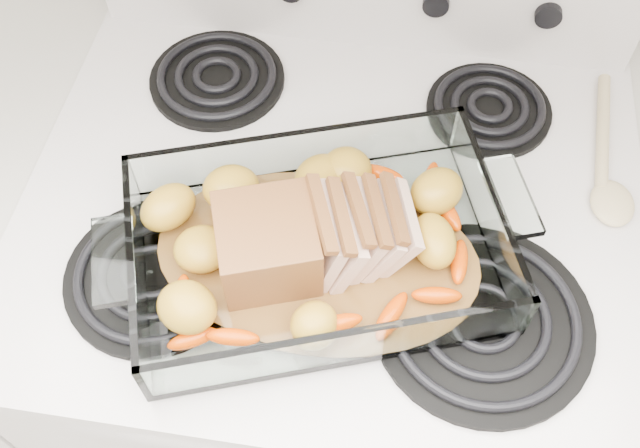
# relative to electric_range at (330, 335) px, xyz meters

# --- Properties ---
(electric_range) EXTENTS (0.78, 0.70, 1.12)m
(electric_range) POSITION_rel_electric_range_xyz_m (0.00, 0.00, 0.00)
(electric_range) COLOR silver
(electric_range) RESTS_ON ground
(baking_dish) EXTENTS (0.41, 0.27, 0.08)m
(baking_dish) POSITION_rel_electric_range_xyz_m (-0.00, -0.11, 0.48)
(baking_dish) COLOR white
(baking_dish) RESTS_ON electric_range
(pork_roast) EXTENTS (0.22, 0.11, 0.09)m
(pork_roast) POSITION_rel_electric_range_xyz_m (-0.03, -0.11, 0.51)
(pork_roast) COLOR brown
(pork_roast) RESTS_ON baking_dish
(roast_vegetables) EXTENTS (0.38, 0.21, 0.05)m
(roast_vegetables) POSITION_rel_electric_range_xyz_m (-0.01, -0.08, 0.49)
(roast_vegetables) COLOR #D23A00
(roast_vegetables) RESTS_ON baking_dish
(wooden_spoon) EXTENTS (0.05, 0.25, 0.02)m
(wooden_spoon) POSITION_rel_electric_range_xyz_m (0.34, 0.07, 0.46)
(wooden_spoon) COLOR tan
(wooden_spoon) RESTS_ON electric_range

